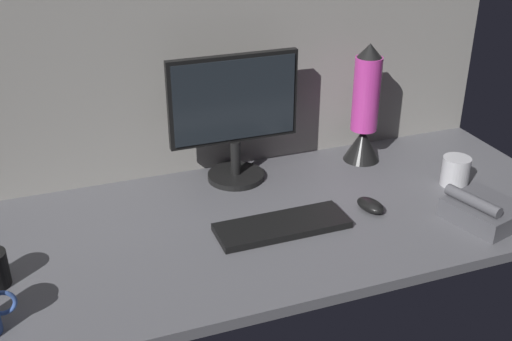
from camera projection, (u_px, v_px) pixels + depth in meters
The scene contains 8 objects.
ground_plane at pixel (273, 218), 180.76cm from camera, with size 180.00×80.00×3.00cm, color #515156.
cubicle_wall_back at pixel (231, 68), 197.00cm from camera, with size 180.00×5.00×64.83cm.
monitor at pixel (234, 113), 190.22cm from camera, with size 40.66×18.00×40.27cm.
keyboard at pixel (282, 226), 172.09cm from camera, with size 37.00×13.00×2.00cm, color black.
mouse at pixel (370, 205), 180.73cm from camera, with size 5.60×9.60×3.40cm, color black.
mug_steel at pixel (455, 171), 193.89cm from camera, with size 8.66×8.66×9.25cm.
lava_lamp at pixel (365, 113), 204.81cm from camera, with size 12.23×12.23×40.03cm.
desk_phone at pixel (483, 211), 175.12cm from camera, with size 21.36×22.77×8.80cm.
Camera 1 is at (-58.30, -144.14, 91.84)cm, focal length 43.85 mm.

